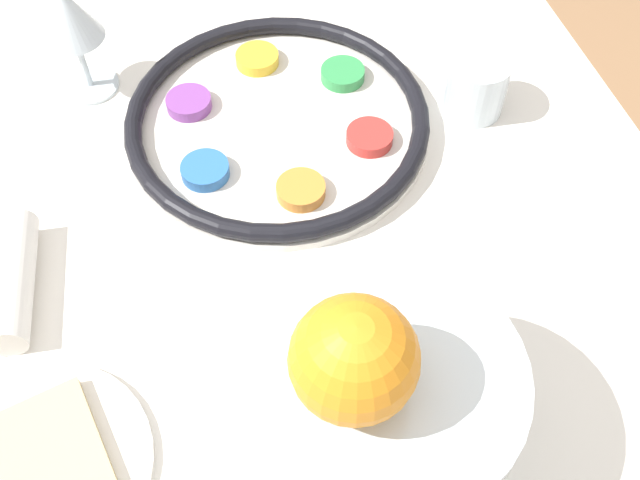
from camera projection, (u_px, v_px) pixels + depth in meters
The scene contains 8 objects.
dining_table at pixel (300, 435), 1.03m from camera, with size 1.35×0.87×0.75m.
seder_plate at pixel (278, 121), 0.84m from camera, with size 0.34×0.34×0.03m.
wine_glass at pixel (68, 18), 0.81m from camera, with size 0.07×0.07×0.14m.
fruit_stand at pixel (384, 390), 0.56m from camera, with size 0.21×0.21×0.13m.
orange_fruit at pixel (354, 359), 0.49m from camera, with size 0.09×0.09×0.09m.
bread_plate at pixel (36, 468), 0.62m from camera, with size 0.19×0.19×0.02m.
napkin_roll at pixel (13, 280), 0.71m from camera, with size 0.15×0.06×0.04m.
cup_near at pixel (476, 86), 0.85m from camera, with size 0.07×0.07×0.07m.
Camera 1 is at (0.38, -0.07, 1.37)m, focal length 42.00 mm.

